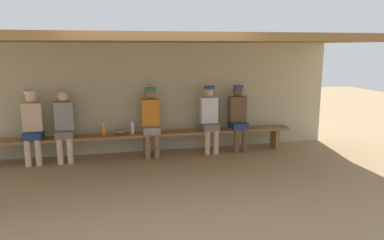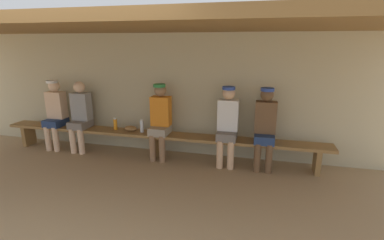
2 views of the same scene
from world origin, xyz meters
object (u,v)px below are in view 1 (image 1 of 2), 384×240
Objects in this scene: player_with_sunglasses at (33,124)px; baseball_glove_dark_brown at (120,132)px; player_in_blue at (238,115)px; player_shirtless_tan at (151,118)px; player_middle at (64,123)px; water_bottle_blue at (133,128)px; player_leftmost at (209,116)px; bench at (145,137)px; water_bottle_clear at (104,129)px.

baseball_glove_dark_brown is (1.56, 0.03, -0.24)m from player_with_sunglasses.
player_shirtless_tan is (-1.80, 0.00, 0.00)m from player_in_blue.
player_middle reaches higher than water_bottle_blue.
player_in_blue is 5.60× the size of baseball_glove_dark_brown.
player_middle is 0.99× the size of player_with_sunglasses.
player_in_blue is 1.80m from player_shirtless_tan.
player_shirtless_tan is at bearing 180.00° from player_leftmost.
player_in_blue is at bearing 0.01° from player_middle.
player_middle is at bearing 179.88° from bench.
player_with_sunglasses is at bearing 180.00° from player_in_blue.
player_shirtless_tan is 5.60× the size of baseball_glove_dark_brown.
water_bottle_clear is 0.32m from baseball_glove_dark_brown.
player_leftmost is 1.55m from water_bottle_blue.
player_middle is 1.60m from player_shirtless_tan.
player_with_sunglasses is 1.58m from baseball_glove_dark_brown.
bench is 2.08m from player_with_sunglasses.
water_bottle_clear is (-0.79, 0.04, 0.18)m from bench.
player_middle is 5.96× the size of water_bottle_clear.
player_with_sunglasses and player_shirtless_tan have the same top height.
bench is at bearing -179.89° from player_in_blue.
player_with_sunglasses is (-3.95, 0.00, 0.00)m from player_in_blue.
water_bottle_clear is at bearing 179.09° from player_leftmost.
player_in_blue is at bearing 0.00° from player_shirtless_tan.
player_with_sunglasses is at bearing 179.93° from water_bottle_blue.
player_middle reaches higher than bench.
player_middle is 1.26m from water_bottle_blue.
player_middle is at bearing -177.25° from water_bottle_clear.
player_leftmost reaches higher than player_middle.
player_leftmost reaches higher than bench.
bench is 4.49× the size of player_middle.
water_bottle_blue is at bearing -178.31° from baseball_glove_dark_brown.
water_bottle_blue is (-2.15, -0.00, -0.18)m from player_in_blue.
player_shirtless_tan is 0.40m from water_bottle_blue.
player_leftmost is at bearing 0.16° from bench.
water_bottle_clear is at bearing 177.33° from bench.
water_bottle_blue is at bearing -3.71° from water_bottle_clear.
player_in_blue reaches higher than player_middle.
player_in_blue is at bearing 0.11° from bench.
player_with_sunglasses is at bearing 10.11° from baseball_glove_dark_brown.
baseball_glove_dark_brown is (-0.24, 0.03, -0.07)m from water_bottle_blue.
player_shirtless_tan is 0.64m from baseball_glove_dark_brown.
water_bottle_blue is (1.25, -0.00, -0.16)m from player_middle.
player_middle reaches higher than water_bottle_clear.
player_in_blue is at bearing 0.06° from water_bottle_blue.
bench is at bearing -0.12° from player_middle.
player_in_blue is 2.40m from baseball_glove_dark_brown.
player_in_blue is 1.00× the size of player_leftmost.
player_leftmost is 5.76× the size of water_bottle_blue.
player_shirtless_tan is 0.92m from water_bottle_clear.
water_bottle_clear is (1.25, 0.03, -0.18)m from player_with_sunglasses.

